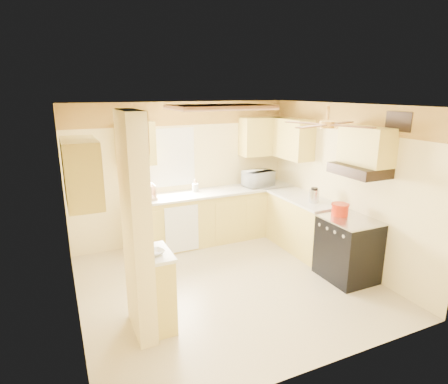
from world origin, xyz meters
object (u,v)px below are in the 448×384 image
stove (348,249)px  bowl (156,252)px  kettle (314,196)px  microwave (258,178)px  dutch_oven (340,209)px

stove → bowl: 2.88m
stove → kettle: 1.01m
bowl → kettle: size_ratio=0.77×
kettle → stove: bearing=-89.0°
bowl → microwave: bearing=40.8°
kettle → microwave: bearing=102.4°
stove → bowl: (-2.84, -0.06, 0.50)m
microwave → dutch_oven: 1.94m
bowl → dutch_oven: 2.83m
microwave → bowl: bearing=31.5°
stove → bowl: bearing=-178.7°
bowl → dutch_oven: size_ratio=0.73×
kettle → bowl: bearing=-162.6°
stove → bowl: bowl is taller
stove → bowl: size_ratio=4.83×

